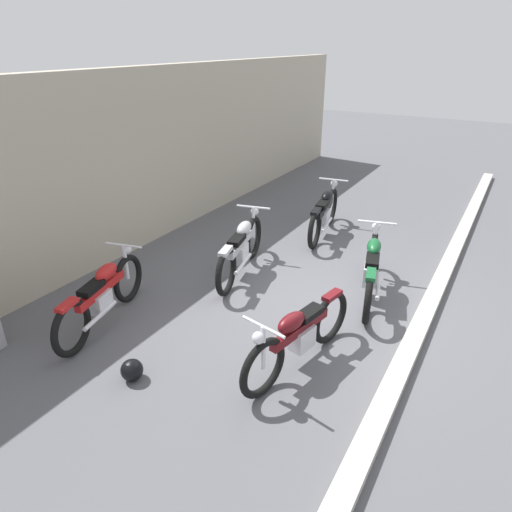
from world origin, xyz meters
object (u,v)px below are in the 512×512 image
at_px(helmet, 132,370).
at_px(motorcycle_red, 103,295).
at_px(motorcycle_green, 372,269).
at_px(motorcycle_silver, 241,248).
at_px(motorcycle_maroon, 299,336).
at_px(motorcycle_black, 324,212).

xyz_separation_m(helmet, motorcycle_red, (0.68, 1.18, 0.32)).
bearing_deg(motorcycle_red, motorcycle_green, -63.20).
bearing_deg(motorcycle_red, motorcycle_silver, -35.23).
height_order(motorcycle_maroon, motorcycle_green, motorcycle_green).
height_order(motorcycle_silver, motorcycle_maroon, motorcycle_silver).
height_order(helmet, motorcycle_maroon, motorcycle_maroon).
bearing_deg(motorcycle_red, motorcycle_black, -31.47).
bearing_deg(helmet, motorcycle_black, -2.24).
height_order(helmet, motorcycle_red, motorcycle_red).
relative_size(motorcycle_red, motorcycle_maroon, 1.00).
bearing_deg(motorcycle_green, motorcycle_silver, 85.26).
distance_m(motorcycle_silver, motorcycle_black, 2.40).
bearing_deg(motorcycle_black, motorcycle_maroon, -170.47).
bearing_deg(motorcycle_maroon, motorcycle_black, -150.08).
bearing_deg(motorcycle_silver, motorcycle_red, 145.96).
bearing_deg(motorcycle_green, helmet, 136.79).
bearing_deg(motorcycle_maroon, helmet, -41.05).
relative_size(motorcycle_maroon, motorcycle_black, 0.93).
height_order(motorcycle_red, motorcycle_green, motorcycle_green).
bearing_deg(motorcycle_silver, motorcycle_maroon, -145.79).
height_order(motorcycle_red, motorcycle_maroon, motorcycle_red).
bearing_deg(helmet, motorcycle_green, -28.51).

